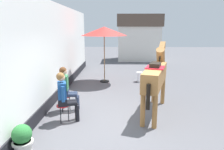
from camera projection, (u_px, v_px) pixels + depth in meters
ground_plane at (123, 90)px, 8.83m from camera, size 40.00×40.00×0.00m
pub_facade_wall at (48, 58)px, 7.10m from camera, size 0.34×14.00×3.40m
distant_cottage at (138, 37)px, 16.77m from camera, size 3.40×2.60×3.50m
seated_visitor_near at (65, 95)px, 5.75m from camera, size 0.61×0.48×1.39m
seated_visitor_far at (66, 87)px, 6.52m from camera, size 0.61×0.49×1.39m
saddled_horse_center at (156, 75)px, 6.33m from camera, size 1.17×2.90×2.06m
flower_planter_near at (22, 139)px, 4.33m from camera, size 0.43×0.43×0.64m
cafe_parasol at (104, 32)px, 9.69m from camera, size 2.10×2.10×2.58m
spare_stool_white at (140, 73)px, 10.17m from camera, size 0.32×0.32×0.46m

